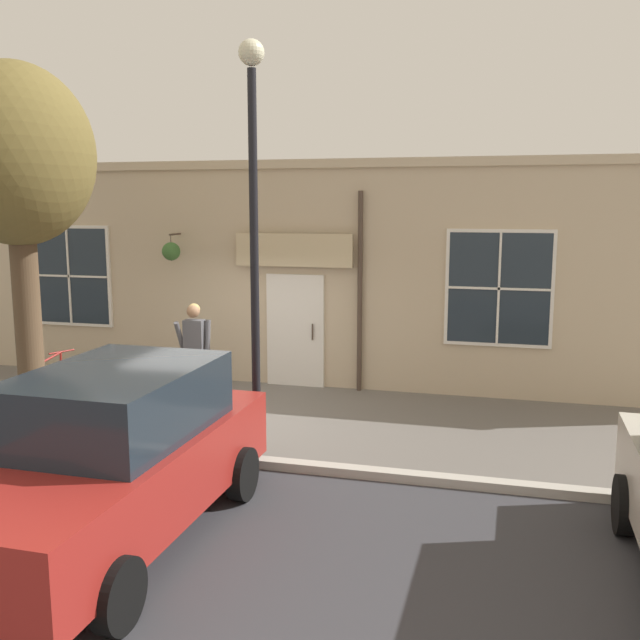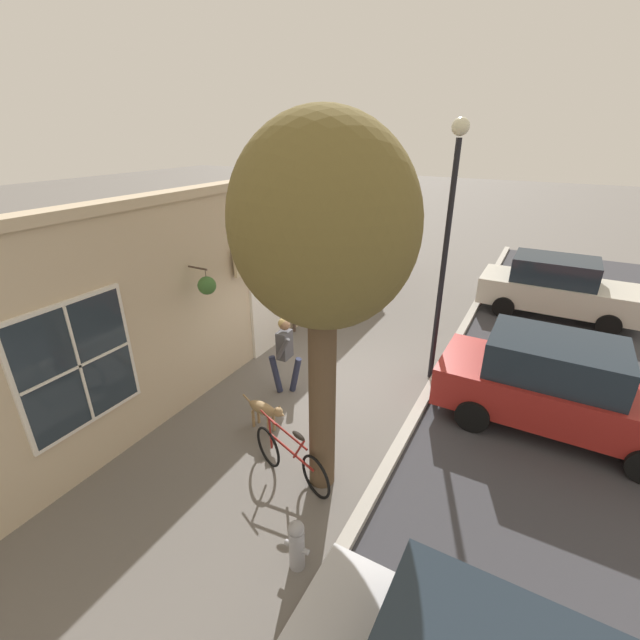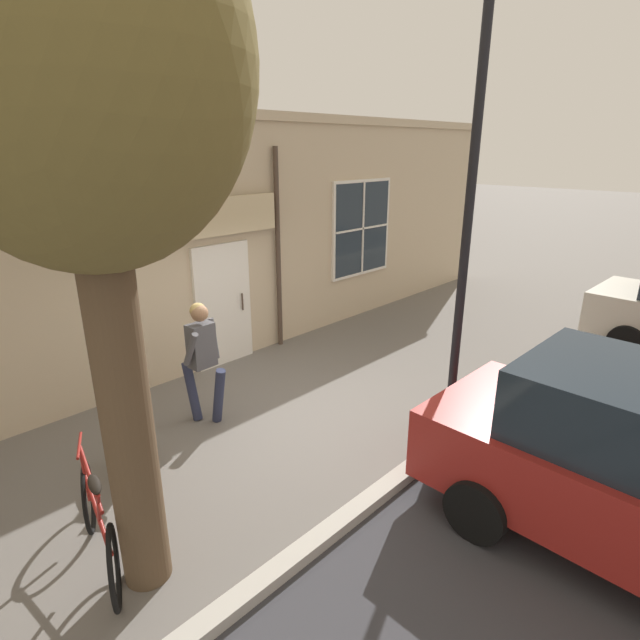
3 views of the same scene
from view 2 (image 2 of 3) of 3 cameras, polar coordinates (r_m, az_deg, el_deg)
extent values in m
plane|color=#66605B|center=(9.67, 1.90, -8.06)|extent=(90.00, 90.00, 0.00)
cube|color=#B2ADA3|center=(9.08, 13.45, -10.74)|extent=(0.20, 28.00, 0.12)
cube|color=#C6B293|center=(9.97, -10.16, 5.36)|extent=(0.30, 18.00, 4.01)
cube|color=#C6B293|center=(9.51, -11.11, 17.33)|extent=(0.42, 18.00, 0.16)
cube|color=white|center=(10.59, -7.35, 1.16)|extent=(0.10, 1.10, 2.10)
cube|color=#232D38|center=(10.59, -7.20, 0.88)|extent=(0.03, 0.90, 1.90)
cylinder|color=#47382D|center=(10.81, -5.89, 1.71)|extent=(0.03, 0.03, 0.30)
cube|color=beige|center=(10.05, -7.33, 8.94)|extent=(0.08, 2.20, 0.60)
cylinder|color=#47382D|center=(11.25, -3.68, 6.81)|extent=(0.09, 0.09, 3.61)
cylinder|color=#47382D|center=(8.22, -16.01, 6.68)|extent=(0.44, 0.04, 0.04)
cylinder|color=#47382D|center=(8.15, -14.94, 5.33)|extent=(0.01, 0.01, 0.34)
cone|color=#2D2823|center=(8.22, -14.78, 3.88)|extent=(0.32, 0.32, 0.18)
sphere|color=#3D6B33|center=(8.19, -14.84, 4.47)|extent=(0.34, 0.34, 0.34)
cube|color=white|center=(7.32, -29.63, -5.27)|extent=(0.08, 1.82, 2.02)
cube|color=#232D38|center=(7.30, -29.50, -5.34)|extent=(0.03, 1.70, 1.90)
cube|color=white|center=(7.28, -29.41, -5.38)|extent=(0.04, 0.04, 1.90)
cube|color=white|center=(7.28, -29.41, -5.38)|extent=(0.04, 1.70, 0.04)
cube|color=white|center=(13.27, 1.67, 10.20)|extent=(0.08, 1.82, 2.02)
cube|color=#232D38|center=(13.26, 1.79, 10.19)|extent=(0.03, 1.70, 1.90)
cube|color=white|center=(13.25, 1.87, 10.17)|extent=(0.04, 0.04, 1.90)
cube|color=white|center=(13.25, 1.87, 10.17)|extent=(0.04, 1.70, 0.04)
cylinder|color=#282D47|center=(9.11, -3.29, -7.29)|extent=(0.30, 0.14, 0.83)
cylinder|color=#282D47|center=(9.16, -5.89, -7.19)|extent=(0.30, 0.14, 0.83)
cube|color=#4C4C51|center=(8.78, -4.75, -3.28)|extent=(0.23, 0.35, 0.60)
sphere|color=#936B4C|center=(8.57, -4.74, -0.63)|extent=(0.23, 0.23, 0.23)
sphere|color=tan|center=(8.58, -4.91, -0.45)|extent=(0.21, 0.21, 0.21)
cylinder|color=#4C4C51|center=(8.97, -4.23, -2.51)|extent=(0.16, 0.09, 0.57)
cylinder|color=#4C4C51|center=(8.54, -4.95, -3.82)|extent=(0.33, 0.10, 0.52)
ellipsoid|color=#997A51|center=(8.10, -7.65, -11.58)|extent=(0.67, 0.32, 0.21)
cylinder|color=#997A51|center=(8.19, -6.19, -13.41)|extent=(0.06, 0.06, 0.36)
cylinder|color=#997A51|center=(8.11, -6.87, -13.88)|extent=(0.06, 0.06, 0.36)
cylinder|color=#997A51|center=(8.41, -8.19, -12.39)|extent=(0.06, 0.06, 0.36)
cylinder|color=#997A51|center=(8.34, -8.88, -12.84)|extent=(0.06, 0.06, 0.36)
sphere|color=#997A51|center=(7.84, -5.60, -12.11)|extent=(0.18, 0.18, 0.18)
cone|color=#997A51|center=(7.79, -4.98, -12.53)|extent=(0.11, 0.10, 0.09)
cone|color=#997A51|center=(7.82, -5.44, -11.43)|extent=(0.06, 0.06, 0.07)
cone|color=#997A51|center=(7.76, -5.93, -11.77)|extent=(0.06, 0.06, 0.07)
cylinder|color=#997A51|center=(8.31, -9.72, -10.28)|extent=(0.21, 0.06, 0.14)
cylinder|color=brown|center=(6.31, 0.29, -9.90)|extent=(0.40, 0.40, 3.25)
ellipsoid|color=brown|center=(5.33, 0.35, 12.66)|extent=(2.42, 2.18, 2.67)
sphere|color=brown|center=(5.44, -0.61, 8.29)|extent=(1.31, 1.31, 1.31)
torus|color=black|center=(7.45, -6.93, -16.44)|extent=(0.66, 0.33, 0.70)
torus|color=black|center=(6.91, -0.58, -20.17)|extent=(0.66, 0.33, 0.70)
cylinder|color=maroon|center=(7.03, -3.96, -17.06)|extent=(0.96, 0.23, 0.26)
cylinder|color=maroon|center=(6.85, -2.84, -16.84)|extent=(0.26, 0.09, 0.46)
cylinder|color=maroon|center=(6.86, -4.35, -14.86)|extent=(0.81, 0.20, 0.23)
cylinder|color=maroon|center=(7.20, -6.62, -14.78)|extent=(0.07, 0.05, 0.58)
cylinder|color=maroon|center=(7.04, -6.95, -12.75)|extent=(0.43, 0.22, 0.03)
ellipsoid|color=black|center=(6.68, -2.89, -15.16)|extent=(0.26, 0.15, 0.11)
cylinder|color=black|center=(5.69, 10.77, -35.07)|extent=(0.62, 0.19, 0.62)
cube|color=maroon|center=(9.10, 29.33, -8.71)|extent=(4.32, 1.81, 0.76)
cube|color=#1E2833|center=(8.75, 28.90, -4.45)|extent=(2.25, 1.57, 0.68)
cylinder|color=black|center=(10.22, 36.49, -9.43)|extent=(0.62, 0.19, 0.62)
cylinder|color=black|center=(10.05, 21.55, -6.53)|extent=(0.62, 0.19, 0.62)
cylinder|color=black|center=(8.56, 19.63, -11.97)|extent=(0.62, 0.19, 0.62)
cube|color=beige|center=(14.49, 29.11, 3.09)|extent=(4.32, 1.81, 0.76)
cube|color=#1E2833|center=(14.28, 28.84, 5.95)|extent=(2.25, 1.57, 0.68)
cylinder|color=black|center=(15.54, 33.77, 1.79)|extent=(0.62, 0.19, 0.62)
cylinder|color=black|center=(13.89, 34.06, -0.61)|extent=(0.62, 0.19, 0.62)
cylinder|color=black|center=(15.47, 24.10, 3.76)|extent=(0.62, 0.19, 0.62)
cylinder|color=black|center=(13.81, 23.24, 1.59)|extent=(0.62, 0.19, 0.62)
cylinder|color=black|center=(9.11, 16.06, 6.29)|extent=(0.11, 0.11, 5.01)
sphere|color=beige|center=(8.71, 18.25, 23.30)|extent=(0.32, 0.32, 0.32)
cylinder|color=#99999E|center=(6.13, -3.10, -28.17)|extent=(0.20, 0.20, 0.62)
sphere|color=#99999E|center=(5.85, -3.18, -26.01)|extent=(0.20, 0.20, 0.20)
cylinder|color=#99999E|center=(6.07, -2.00, -28.43)|extent=(0.10, 0.07, 0.07)
cylinder|color=#99999E|center=(6.15, -4.18, -27.54)|extent=(0.10, 0.07, 0.07)
camera|label=1|loc=(13.57, 58.03, 5.34)|focal=40.00mm
camera|label=3|loc=(3.71, 41.44, -7.50)|focal=28.00mm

